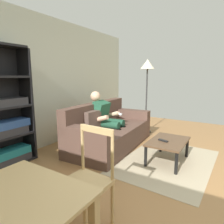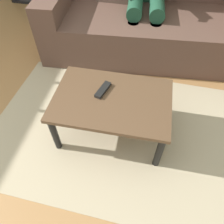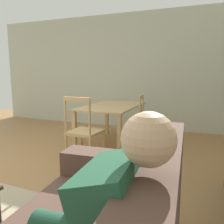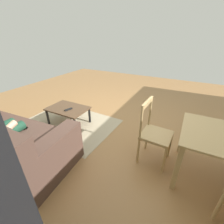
{
  "view_description": "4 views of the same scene",
  "coord_description": "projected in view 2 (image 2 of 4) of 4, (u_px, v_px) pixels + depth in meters",
  "views": [
    {
      "loc": [
        -2.19,
        -0.33,
        1.46
      ],
      "look_at": [
        1.16,
        1.77,
        0.73
      ],
      "focal_mm": 31.31,
      "sensor_mm": 36.0,
      "label": 1
    },
    {
      "loc": [
        1.22,
        -0.49,
        1.51
      ],
      "look_at": [
        1.01,
        0.54,
        0.23
      ],
      "focal_mm": 34.82,
      "sensor_mm": 36.0,
      "label": 2
    },
    {
      "loc": [
        1.93,
        2.33,
        1.28
      ],
      "look_at": [
        -1.93,
        0.77,
        0.6
      ],
      "focal_mm": 37.85,
      "sensor_mm": 36.0,
      "label": 3
    },
    {
      "loc": [
        -1.18,
        2.67,
        1.79
      ],
      "look_at": [
        -0.39,
        1.16,
        0.9
      ],
      "focal_mm": 24.09,
      "sensor_mm": 36.0,
      "label": 4
    }
  ],
  "objects": [
    {
      "name": "area_rug",
      "position": [
        112.0,
        129.0,
        1.83
      ],
      "size": [
        2.05,
        1.47,
        0.01
      ],
      "primitive_type": "cube",
      "rotation": [
        0.0,
        0.0,
        -0.04
      ],
      "color": "tan",
      "rests_on": "ground_plane"
    },
    {
      "name": "tv_remote",
      "position": [
        103.0,
        90.0,
        1.58
      ],
      "size": [
        0.1,
        0.18,
        0.02
      ],
      "primitive_type": "cube",
      "rotation": [
        0.0,
        0.0,
        2.86
      ],
      "color": "black",
      "rests_on": "coffee_table"
    },
    {
      "name": "coffee_table",
      "position": [
        112.0,
        103.0,
        1.58
      ],
      "size": [
        0.84,
        0.57,
        0.38
      ],
      "color": "brown",
      "rests_on": "ground_plane"
    },
    {
      "name": "couch",
      "position": [
        147.0,
        19.0,
        2.38
      ],
      "size": [
        2.23,
        1.13,
        0.9
      ],
      "color": "brown",
      "rests_on": "ground_plane"
    }
  ]
}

